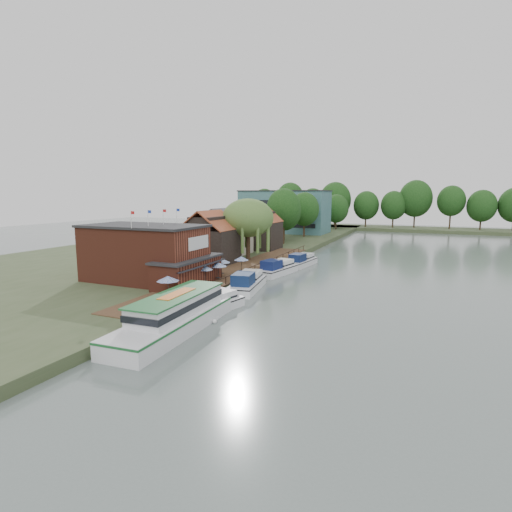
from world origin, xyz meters
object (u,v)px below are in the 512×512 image
at_px(umbrella_0, 168,287).
at_px(tour_boat, 173,314).
at_px(umbrella_1, 205,275).
at_px(umbrella_2, 218,271).
at_px(umbrella_3, 222,267).
at_px(cottage_c, 261,228).
at_px(hotel_block, 285,211).
at_px(cruiser_2, 278,266).
at_px(umbrella_4, 241,265).
at_px(cruiser_0, 210,301).
at_px(swan, 215,321).
at_px(cottage_b, 223,231).
at_px(pub, 157,254).
at_px(cruiser_3, 302,259).
at_px(cruiser_1, 247,280).
at_px(willow, 248,230).
at_px(cottage_a, 210,237).

xyz_separation_m(umbrella_0, tour_boat, (4.99, -6.24, -0.59)).
xyz_separation_m(umbrella_0, umbrella_1, (0.33, 7.11, 0.00)).
xyz_separation_m(umbrella_2, umbrella_3, (-1.02, 2.79, 0.00)).
distance_m(cottage_c, umbrella_0, 40.95).
xyz_separation_m(hotel_block, umbrella_0, (14.18, -77.37, -4.86)).
relative_size(umbrella_0, cruiser_2, 0.25).
bearing_deg(umbrella_1, umbrella_4, 83.51).
bearing_deg(cruiser_0, hotel_block, 116.68).
height_order(umbrella_0, umbrella_4, same).
bearing_deg(swan, tour_boat, -120.04).
bearing_deg(cottage_c, cottage_b, -113.96).
xyz_separation_m(cruiser_0, swan, (2.15, -2.97, -0.93)).
relative_size(umbrella_1, tour_boat, 0.15).
relative_size(pub, cruiser_3, 2.11).
height_order(cruiser_1, tour_boat, tour_boat).
distance_m(cottage_c, cruiser_1, 31.77).
xyz_separation_m(pub, willow, (3.50, 20.00, 1.56)).
distance_m(cruiser_1, cruiser_2, 11.17).
xyz_separation_m(cottage_b, tour_boat, (15.17, -37.61, -3.55)).
height_order(cottage_a, umbrella_1, cottage_a).
height_order(umbrella_4, swan, umbrella_4).
relative_size(umbrella_2, umbrella_3, 0.98).
height_order(umbrella_3, cruiser_0, umbrella_3).
bearing_deg(cottage_b, umbrella_2, -63.27).
distance_m(hotel_block, cruiser_1, 69.48).
bearing_deg(tour_boat, cruiser_1, 89.29).
bearing_deg(cottage_a, umbrella_3, -52.10).
height_order(willow, umbrella_0, willow).
distance_m(pub, umbrella_1, 6.97).
relative_size(umbrella_0, tour_boat, 0.16).
height_order(cottage_c, umbrella_0, cottage_c).
bearing_deg(cottage_c, cruiser_3, -40.53).
xyz_separation_m(willow, umbrella_2, (3.37, -16.59, -3.93)).
relative_size(umbrella_0, umbrella_2, 1.03).
bearing_deg(cottage_a, cruiser_1, -42.73).
xyz_separation_m(cottage_b, umbrella_0, (10.18, -31.37, -2.96)).
xyz_separation_m(willow, cruiser_3, (8.25, 3.95, -5.07)).
bearing_deg(willow, cruiser_1, -65.73).
distance_m(umbrella_3, tour_boat, 19.56).
relative_size(willow, tour_boat, 0.67).
distance_m(umbrella_2, umbrella_4, 5.69).
height_order(umbrella_2, tour_boat, umbrella_2).
distance_m(umbrella_0, cruiser_2, 22.30).
bearing_deg(pub, cruiser_3, 63.87).
height_order(cruiser_0, cruiser_1, cruiser_1).
bearing_deg(willow, cottage_b, 146.31).
height_order(cottage_a, cruiser_3, cottage_a).
relative_size(cottage_c, cruiser_2, 0.86).
height_order(umbrella_1, swan, umbrella_1).
bearing_deg(umbrella_0, cruiser_1, 67.65).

